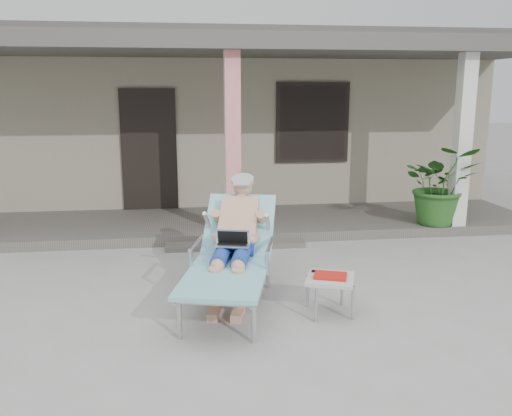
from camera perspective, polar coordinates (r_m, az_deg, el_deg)
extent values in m
plane|color=#9E9E99|center=(6.07, -0.54, -9.10)|extent=(60.00, 60.00, 0.00)
cube|color=gray|center=(12.15, -4.31, 8.88)|extent=(10.00, 5.00, 3.00)
cube|color=#474442|center=(12.17, -4.44, 16.66)|extent=(10.40, 5.40, 0.30)
cube|color=black|center=(9.66, -11.18, 6.02)|extent=(0.95, 0.06, 2.10)
cube|color=black|center=(9.87, 5.97, 8.94)|extent=(1.20, 0.06, 1.30)
cube|color=black|center=(9.86, 5.98, 8.94)|extent=(1.32, 0.05, 1.42)
cube|color=#605B56|center=(8.90, -2.88, -1.64)|extent=(10.00, 2.00, 0.15)
cube|color=red|center=(7.83, -2.48, 6.70)|extent=(0.22, 0.22, 2.61)
cube|color=silver|center=(8.85, 20.88, 6.56)|extent=(0.22, 0.22, 2.61)
cube|color=#474442|center=(8.67, -3.08, 16.67)|extent=(10.00, 2.30, 0.24)
cube|color=#605B56|center=(7.80, -2.19, -3.92)|extent=(2.00, 0.30, 0.07)
cylinder|color=#B7B7BC|center=(5.04, -8.07, -11.42)|extent=(0.05, 0.05, 0.40)
cylinder|color=#B7B7BC|center=(4.92, -0.23, -11.89)|extent=(0.05, 0.05, 0.40)
cylinder|color=#B7B7BC|center=(6.32, -4.88, -6.35)|extent=(0.05, 0.05, 0.40)
cylinder|color=#B7B7BC|center=(6.22, 1.30, -6.60)|extent=(0.05, 0.05, 0.40)
cube|color=#B7B7BC|center=(5.35, -3.22, -7.37)|extent=(0.97, 1.44, 0.03)
cube|color=#81BAC7|center=(5.34, -3.23, -7.10)|extent=(1.09, 1.51, 0.04)
cube|color=#B7B7BC|center=(6.19, -1.76, -2.17)|extent=(0.81, 0.77, 0.53)
cube|color=#81BAC7|center=(6.18, -1.76, -1.84)|extent=(0.93, 0.87, 0.60)
cylinder|color=#A5A5A7|center=(6.38, -1.39, 3.00)|extent=(0.32, 0.32, 0.14)
cube|color=silver|center=(5.73, -2.46, -3.81)|extent=(0.41, 0.33, 0.25)
cube|color=beige|center=(5.51, 7.82, -7.39)|extent=(0.59, 0.59, 0.04)
cylinder|color=#B7B7BC|center=(5.37, 6.35, -10.11)|extent=(0.03, 0.03, 0.35)
cylinder|color=#B7B7BC|center=(5.47, 10.16, -9.82)|extent=(0.03, 0.03, 0.35)
cylinder|color=#B7B7BC|center=(5.70, 5.47, -8.72)|extent=(0.03, 0.03, 0.35)
cylinder|color=#B7B7BC|center=(5.80, 9.06, -8.48)|extent=(0.03, 0.03, 0.35)
cube|color=red|center=(5.50, 7.83, -7.08)|extent=(0.38, 0.33, 0.03)
cube|color=black|center=(5.61, 7.51, -6.72)|extent=(0.31, 0.13, 0.03)
imported|color=#26591E|center=(8.91, 18.84, 2.33)|extent=(1.35, 1.25, 1.25)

